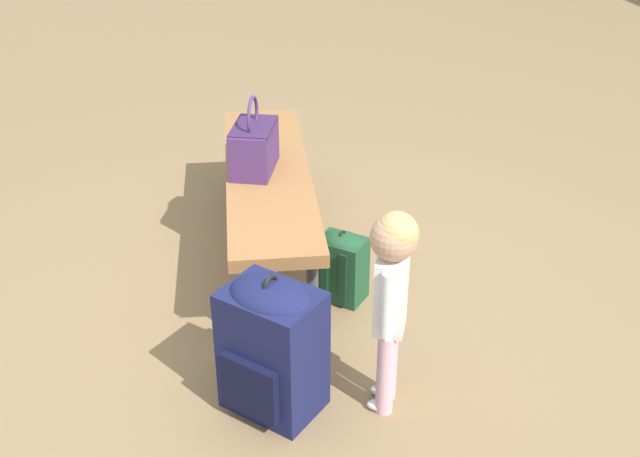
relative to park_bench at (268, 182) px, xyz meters
name	(u,v)px	position (x,y,z in m)	size (l,w,h in m)	color
ground_plane	(294,334)	(0.69, -0.11, -0.39)	(40.00, 40.00, 0.00)	#8C704C
park_bench	(268,182)	(0.00, 0.00, 0.00)	(1.65, 0.77, 0.45)	#9E6B3D
handbag	(254,145)	(-0.04, -0.05, 0.18)	(0.37, 0.31, 0.37)	#4C2D66
child_standing	(392,283)	(1.22, 0.08, 0.15)	(0.20, 0.17, 0.82)	#E5B2C6
backpack_large	(272,343)	(1.08, -0.32, -0.11)	(0.43, 0.41, 0.58)	#191E4C
backpack_small	(342,265)	(0.50, 0.19, -0.22)	(0.26, 0.25, 0.35)	#1E4C2D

